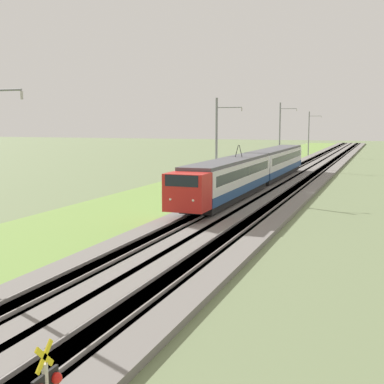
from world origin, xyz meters
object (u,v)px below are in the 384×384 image
at_px(passenger_train, 256,168).
at_px(catenary_mast_far, 280,135).
at_px(catenary_mast_distant, 309,133).
at_px(catenary_mast_mid, 217,146).

xyz_separation_m(passenger_train, catenary_mast_far, (26.02, 2.55, 2.75)).
bearing_deg(catenary_mast_far, passenger_train, -174.41).
height_order(passenger_train, catenary_mast_distant, catenary_mast_distant).
xyz_separation_m(catenary_mast_far, catenary_mast_distant, (31.42, -0.00, -0.37)).
bearing_deg(catenary_mast_mid, catenary_mast_far, 0.01).
relative_size(catenary_mast_mid, catenary_mast_far, 0.94).
relative_size(passenger_train, catenary_mast_far, 4.32).
height_order(passenger_train, catenary_mast_mid, catenary_mast_mid).
xyz_separation_m(passenger_train, catenary_mast_mid, (-5.40, 2.54, 2.44)).
relative_size(catenary_mast_far, catenary_mast_distant, 1.08).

